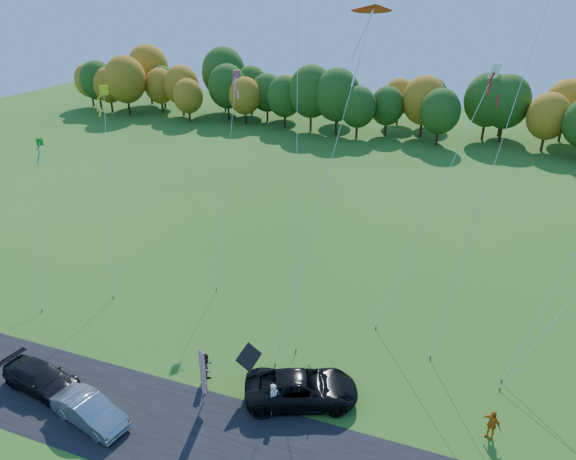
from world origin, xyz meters
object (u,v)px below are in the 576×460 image
(person_east, at_px, (491,424))
(feather_flag, at_px, (203,372))
(black_suv, at_px, (301,388))
(silver_sedan, at_px, (89,411))

(person_east, xyz_separation_m, feather_flag, (-14.13, -2.97, 1.42))
(black_suv, bearing_deg, person_east, -106.56)
(person_east, bearing_deg, silver_sedan, -130.33)
(silver_sedan, distance_m, person_east, 19.97)
(silver_sedan, bearing_deg, black_suv, -49.32)
(person_east, distance_m, feather_flag, 14.51)
(black_suv, xyz_separation_m, silver_sedan, (-9.56, -5.12, -0.11))
(black_suv, relative_size, feather_flag, 1.63)
(black_suv, xyz_separation_m, feather_flag, (-4.64, -2.10, 1.40))
(silver_sedan, distance_m, feather_flag, 5.97)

